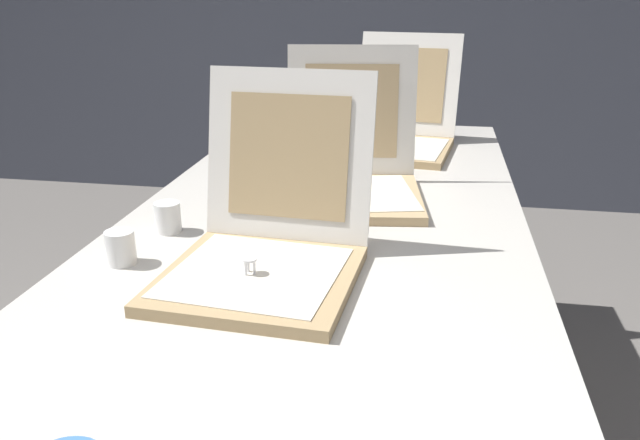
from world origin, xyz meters
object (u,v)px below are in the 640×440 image
Objects in this scene: pizza_box_middle at (352,176)px; cup_white_near_left at (121,247)px; pizza_box_back at (398,133)px; table at (324,237)px; pizza_box_front at (266,248)px; cup_white_far at (284,160)px; cup_white_near_center at (168,217)px.

pizza_box_middle is 6.37× the size of cup_white_near_left.
pizza_box_back is at bearing 72.88° from pizza_box_middle.
pizza_box_middle is (0.04, 0.18, 0.10)m from table.
cup_white_far is (-0.12, 0.68, -0.02)m from pizza_box_front.
pizza_box_back is at bearing 83.46° from pizza_box_front.
pizza_box_front is at bearing 0.64° from cup_white_near_left.
table is 0.21m from pizza_box_middle.
table is 0.47m from cup_white_near_left.
table is at bearing -64.29° from cup_white_far.
table is at bearing -92.88° from pizza_box_back.
pizza_box_middle reaches higher than cup_white_near_center.
pizza_box_front is 0.29m from cup_white_near_left.
table is at bearing 22.78° from cup_white_near_center.
table is 32.61× the size of cup_white_near_left.
cup_white_near_left is (-0.17, -0.69, 0.00)m from cup_white_far.
pizza_box_middle reaches higher than pizza_box_front.
pizza_box_front is at bearing -109.12° from pizza_box_middle.
cup_white_far is (-0.22, 0.19, -0.02)m from pizza_box_middle.
cup_white_far is at bearing 115.71° from table.
cup_white_near_center and cup_white_near_left have the same top height.
pizza_box_middle is 0.48m from cup_white_near_center.
pizza_box_back is at bearing 64.87° from cup_white_near_left.
pizza_box_front is 1.02× the size of pizza_box_middle.
pizza_box_back is at bearing 46.26° from cup_white_far.
cup_white_near_left reaches higher than table.
table is 0.33m from pizza_box_front.
pizza_box_middle is 0.91× the size of pizza_box_back.
cup_white_near_left is (-0.29, -0.00, -0.02)m from pizza_box_front.
pizza_box_front reaches higher than cup_white_far.
pizza_box_back reaches higher than table.
cup_white_far is (-0.18, 0.38, 0.08)m from table.
cup_white_far is 0.71m from cup_white_near_left.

